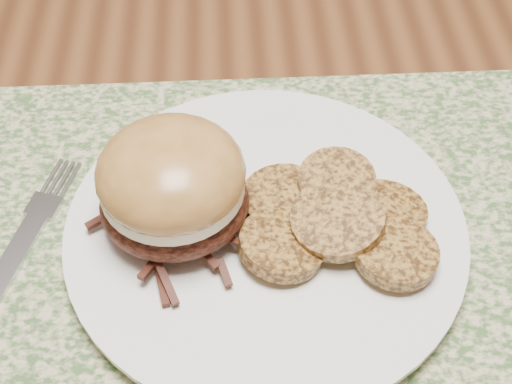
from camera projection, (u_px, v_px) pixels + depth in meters
dining_table at (330, 100)px, 0.72m from camera, size 1.50×0.90×0.75m
placemat at (272, 233)px, 0.51m from camera, size 0.45×0.33×0.00m
dinner_plate at (266, 231)px, 0.49m from camera, size 0.26×0.26×0.02m
pork_sandwich at (172, 186)px, 0.46m from camera, size 0.10×0.10×0.08m
roasted_potatoes at (335, 217)px, 0.48m from camera, size 0.15×0.13×0.04m
fork at (13, 259)px, 0.49m from camera, size 0.07×0.19×0.00m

